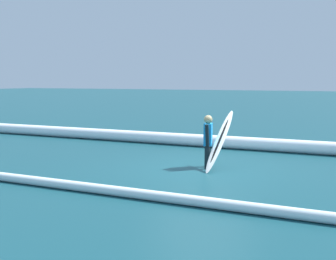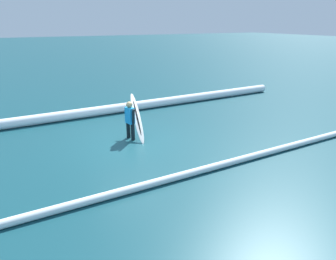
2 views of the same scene
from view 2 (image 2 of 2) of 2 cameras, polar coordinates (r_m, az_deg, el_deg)
The scene contains 5 objects.
ground_plane at distance 10.42m, azimuth -7.39°, elevation -2.15°, with size 160.35×160.35×0.00m, color #14434D.
surfer at distance 10.36m, azimuth -7.43°, elevation 2.23°, with size 0.28×0.58×1.38m.
surfboard at distance 10.53m, azimuth -6.05°, elevation 2.39°, with size 0.45×1.50×1.48m.
wave_crest_foreground at distance 13.24m, azimuth -17.83°, elevation 2.93°, with size 0.42×0.42×22.13m, color white.
wave_crest_midground at distance 9.46m, azimuth 16.99°, elevation -4.69°, with size 0.20×0.20×24.18m, color white.
Camera 2 is at (3.22, 9.07, 3.97)m, focal length 31.24 mm.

